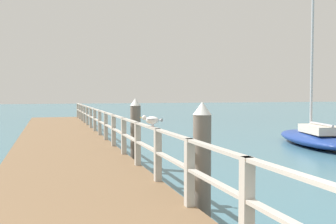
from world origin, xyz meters
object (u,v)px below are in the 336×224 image
at_px(dock_piling_near, 202,163).
at_px(boat_0, 314,137).
at_px(dock_piling_far, 136,133).
at_px(seagull_foreground, 152,120).

height_order(dock_piling_near, boat_0, boat_0).
relative_size(dock_piling_far, boat_0, 0.31).
bearing_deg(boat_0, dock_piling_near, -123.08).
bearing_deg(dock_piling_far, boat_0, 16.86).
distance_m(dock_piling_near, dock_piling_far, 4.71).
xyz_separation_m(dock_piling_near, seagull_foreground, (-0.39, 1.55, 0.57)).
bearing_deg(boat_0, dock_piling_far, -148.90).
xyz_separation_m(seagull_foreground, boat_0, (8.00, 5.46, -1.19)).
distance_m(dock_piling_far, seagull_foreground, 3.23).
height_order(dock_piling_far, boat_0, boat_0).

